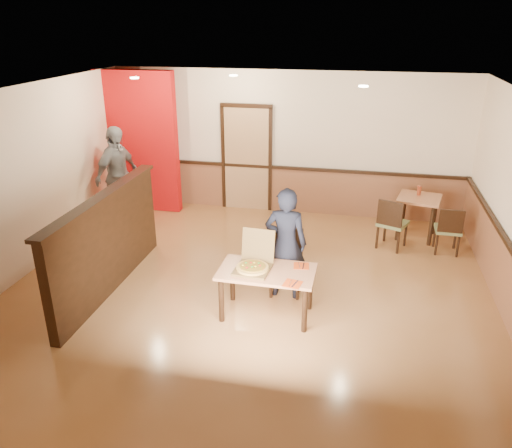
{
  "coord_description": "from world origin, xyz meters",
  "views": [
    {
      "loc": [
        1.42,
        -6.09,
        3.71
      ],
      "look_at": [
        0.13,
        0.0,
        1.12
      ],
      "focal_mm": 35.0,
      "sensor_mm": 36.0,
      "label": 1
    }
  ],
  "objects_px": {
    "side_chair_left": "(392,222)",
    "side_chair_right": "(449,229)",
    "passerby": "(117,176)",
    "diner": "(286,244)",
    "main_table": "(267,278)",
    "side_table": "(418,207)",
    "diner_chair": "(287,259)",
    "pizza_box": "(254,265)",
    "condiment": "(419,191)"
  },
  "relations": [
    {
      "from": "side_chair_left",
      "to": "side_chair_right",
      "type": "height_order",
      "value": "side_chair_left"
    },
    {
      "from": "side_chair_left",
      "to": "passerby",
      "type": "distance_m",
      "value": 5.07
    },
    {
      "from": "diner",
      "to": "passerby",
      "type": "xyz_separation_m",
      "value": [
        -3.52,
        2.05,
        0.13
      ]
    },
    {
      "from": "side_chair_left",
      "to": "side_chair_right",
      "type": "distance_m",
      "value": 0.93
    },
    {
      "from": "main_table",
      "to": "side_table",
      "type": "height_order",
      "value": "side_table"
    },
    {
      "from": "diner",
      "to": "side_chair_left",
      "type": "bearing_deg",
      "value": -127.85
    },
    {
      "from": "diner_chair",
      "to": "diner",
      "type": "xyz_separation_m",
      "value": [
        0.0,
        -0.15,
        0.31
      ]
    },
    {
      "from": "side_chair_left",
      "to": "pizza_box",
      "type": "bearing_deg",
      "value": 75.13
    },
    {
      "from": "side_table",
      "to": "main_table",
      "type": "bearing_deg",
      "value": -124.87
    },
    {
      "from": "pizza_box",
      "to": "condiment",
      "type": "xyz_separation_m",
      "value": [
        2.33,
        3.22,
        0.12
      ]
    },
    {
      "from": "side_chair_left",
      "to": "side_chair_right",
      "type": "bearing_deg",
      "value": -158.02
    },
    {
      "from": "main_table",
      "to": "pizza_box",
      "type": "bearing_deg",
      "value": -179.45
    },
    {
      "from": "side_chair_left",
      "to": "side_table",
      "type": "relative_size",
      "value": 1.07
    },
    {
      "from": "diner_chair",
      "to": "passerby",
      "type": "relative_size",
      "value": 0.49
    },
    {
      "from": "diner",
      "to": "condiment",
      "type": "height_order",
      "value": "diner"
    },
    {
      "from": "main_table",
      "to": "passerby",
      "type": "height_order",
      "value": "passerby"
    },
    {
      "from": "side_chair_right",
      "to": "diner",
      "type": "distance_m",
      "value": 3.13
    },
    {
      "from": "side_table",
      "to": "diner",
      "type": "height_order",
      "value": "diner"
    },
    {
      "from": "side_chair_right",
      "to": "condiment",
      "type": "relative_size",
      "value": 4.94
    },
    {
      "from": "diner",
      "to": "passerby",
      "type": "relative_size",
      "value": 0.86
    },
    {
      "from": "side_chair_left",
      "to": "passerby",
      "type": "height_order",
      "value": "passerby"
    },
    {
      "from": "side_table",
      "to": "passerby",
      "type": "bearing_deg",
      "value": -175.06
    },
    {
      "from": "main_table",
      "to": "condiment",
      "type": "relative_size",
      "value": 7.48
    },
    {
      "from": "side_chair_right",
      "to": "side_table",
      "type": "relative_size",
      "value": 0.98
    },
    {
      "from": "main_table",
      "to": "passerby",
      "type": "distance_m",
      "value": 4.28
    },
    {
      "from": "main_table",
      "to": "diner_chair",
      "type": "bearing_deg",
      "value": 78.54
    },
    {
      "from": "diner_chair",
      "to": "diner",
      "type": "relative_size",
      "value": 0.57
    },
    {
      "from": "pizza_box",
      "to": "side_table",
      "type": "bearing_deg",
      "value": 57.75
    },
    {
      "from": "side_table",
      "to": "pizza_box",
      "type": "distance_m",
      "value": 3.88
    },
    {
      "from": "main_table",
      "to": "side_chair_left",
      "type": "xyz_separation_m",
      "value": [
        1.68,
        2.48,
        -0.07
      ]
    },
    {
      "from": "main_table",
      "to": "condiment",
      "type": "xyz_separation_m",
      "value": [
        2.15,
        3.22,
        0.28
      ]
    },
    {
      "from": "passerby",
      "to": "condiment",
      "type": "xyz_separation_m",
      "value": [
        5.52,
        0.6,
        -0.1
      ]
    },
    {
      "from": "side_chair_right",
      "to": "pizza_box",
      "type": "xyz_separation_m",
      "value": [
        -2.78,
        -2.48,
        0.28
      ]
    },
    {
      "from": "diner_chair",
      "to": "pizza_box",
      "type": "distance_m",
      "value": 0.82
    },
    {
      "from": "diner",
      "to": "passerby",
      "type": "distance_m",
      "value": 4.08
    },
    {
      "from": "diner_chair",
      "to": "side_chair_left",
      "type": "xyz_separation_m",
      "value": [
        1.53,
        1.77,
        -0.01
      ]
    },
    {
      "from": "side_chair_left",
      "to": "passerby",
      "type": "bearing_deg",
      "value": 20.42
    },
    {
      "from": "diner",
      "to": "passerby",
      "type": "height_order",
      "value": "passerby"
    },
    {
      "from": "main_table",
      "to": "pizza_box",
      "type": "height_order",
      "value": "pizza_box"
    },
    {
      "from": "side_chair_right",
      "to": "passerby",
      "type": "relative_size",
      "value": 0.44
    },
    {
      "from": "passerby",
      "to": "condiment",
      "type": "relative_size",
      "value": 11.21
    },
    {
      "from": "main_table",
      "to": "side_table",
      "type": "relative_size",
      "value": 1.49
    },
    {
      "from": "main_table",
      "to": "diner",
      "type": "relative_size",
      "value": 0.77
    },
    {
      "from": "main_table",
      "to": "diner_chair",
      "type": "xyz_separation_m",
      "value": [
        0.15,
        0.72,
        -0.06
      ]
    },
    {
      "from": "side_chair_left",
      "to": "condiment",
      "type": "bearing_deg",
      "value": -100.59
    },
    {
      "from": "side_chair_left",
      "to": "diner",
      "type": "bearing_deg",
      "value": 73.38
    },
    {
      "from": "pizza_box",
      "to": "condiment",
      "type": "relative_size",
      "value": 3.34
    },
    {
      "from": "side_table",
      "to": "pizza_box",
      "type": "xyz_separation_m",
      "value": [
        -2.33,
        -3.1,
        0.14
      ]
    },
    {
      "from": "side_chair_left",
      "to": "pizza_box",
      "type": "xyz_separation_m",
      "value": [
        -1.86,
        -2.48,
        0.23
      ]
    },
    {
      "from": "side_chair_right",
      "to": "side_table",
      "type": "xyz_separation_m",
      "value": [
        -0.45,
        0.61,
        0.13
      ]
    }
  ]
}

